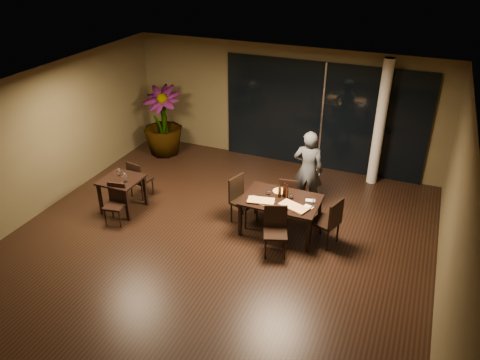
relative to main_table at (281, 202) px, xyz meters
The scene contains 33 objects.
ground 1.45m from the main_table, 141.34° to the right, with size 8.00×8.00×0.00m, color black.
wall_back 3.50m from the main_table, 107.10° to the left, with size 8.00×0.10×3.00m, color #4D4429.
wall_front 5.02m from the main_table, 101.65° to the right, with size 8.00×0.10×3.00m, color #4D4429.
wall_left 5.18m from the main_table, behind, with size 0.10×8.00×3.00m, color #4D4429.
wall_right 3.26m from the main_table, 14.70° to the right, with size 0.10×8.00×3.00m, color #4D4429.
ceiling 2.67m from the main_table, 141.34° to the right, with size 8.00×8.00×0.04m, color silver.
window_panel 3.23m from the main_table, 90.00° to the left, with size 5.00×0.06×2.70m, color black.
column 3.28m from the main_table, 63.84° to the left, with size 0.24×0.24×3.00m, color silver.
main_table is the anchor object (origin of this frame).
side_table 3.44m from the main_table, behind, with size 0.80×0.80×0.75m.
chair_main_far 0.79m from the main_table, 95.78° to the left, with size 0.44×0.44×0.84m.
chair_main_near 0.69m from the main_table, 80.37° to the right, with size 0.56×0.56×0.94m.
chair_main_left 0.90m from the main_table, behind, with size 0.58×0.58×1.00m.
chair_main_right 1.00m from the main_table, ahead, with size 0.59×0.59×1.00m.
chair_side_far 3.38m from the main_table, behind, with size 0.49×0.49×0.90m.
chair_side_near 3.40m from the main_table, 164.17° to the right, with size 0.45×0.45×0.84m.
diner 1.21m from the main_table, 79.80° to the left, with size 0.60×0.40×1.76m, color #323538.
potted_plant 4.70m from the main_table, 149.99° to the left, with size 1.01×1.01×1.85m, color #1B4E1A.
pizza_board_left 0.42m from the main_table, 144.02° to the right, with size 0.52×0.26×0.01m, color #482F17.
pizza_board_right 0.39m from the main_table, 33.95° to the right, with size 0.57×0.28×0.01m, color #422915.
oblong_pizza_left 0.42m from the main_table, 144.02° to the right, with size 0.50×0.23×0.02m, color maroon, non-canonical shape.
oblong_pizza_right 0.40m from the main_table, 33.95° to the right, with size 0.54×0.25×0.02m, color maroon, non-canonical shape.
round_pizza 0.31m from the main_table, 113.44° to the left, with size 0.27×0.27×0.01m, color #BD3915.
bottle_a 0.23m from the main_table, 131.86° to the left, with size 0.06×0.06×0.28m, color black, non-canonical shape.
bottle_b 0.25m from the main_table, 33.72° to the left, with size 0.07×0.07×0.31m, color black, non-canonical shape.
bottle_c 0.26m from the main_table, 78.41° to the left, with size 0.07×0.07×0.31m, color black, non-canonical shape.
tumbler_left 0.32m from the main_table, 165.46° to the left, with size 0.08×0.08×0.09m, color white.
tumbler_right 0.24m from the main_table, 31.18° to the left, with size 0.08×0.08×0.10m, color white.
napkin_near 0.59m from the main_table, ahead, with size 0.18×0.10×0.01m, color white.
napkin_far 0.57m from the main_table, 15.76° to the left, with size 0.18×0.10×0.01m, color white.
wine_glass_a 3.55m from the main_table, behind, with size 0.07×0.07×0.16m, color white, non-canonical shape.
wine_glass_b 3.29m from the main_table, behind, with size 0.08×0.08×0.19m, color white, non-canonical shape.
side_napkin 3.39m from the main_table, 167.37° to the right, with size 0.18×0.11×0.01m, color white.
Camera 1 is at (3.27, -6.79, 5.44)m, focal length 35.00 mm.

